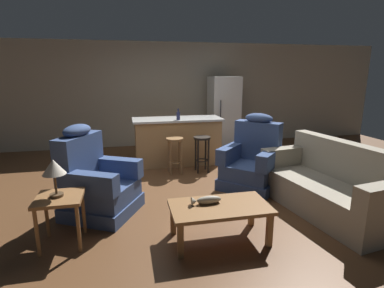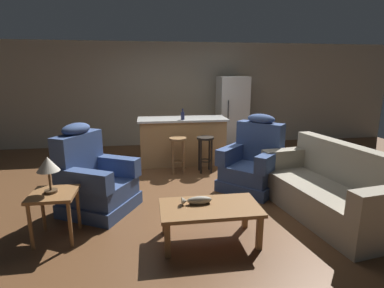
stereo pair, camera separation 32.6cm
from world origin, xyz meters
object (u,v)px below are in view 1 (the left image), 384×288
Objects in this scene: couch at (330,187)px; bar_stool_right at (202,147)px; fish_figurine at (206,200)px; bar_stool_left at (175,149)px; refrigerator at (224,112)px; coffee_table at (220,210)px; bottle_tall_green at (178,116)px; end_table at (60,205)px; kitchen_island at (178,141)px; recliner_near_lamp at (96,183)px; recliner_near_island at (252,162)px; table_lamp at (54,169)px.

couch is 2.38m from bar_stool_right.
bar_stool_left is at bearing 89.39° from fish_figurine.
couch is 3.88m from refrigerator.
bottle_tall_green is at bearing 89.45° from coffee_table.
kitchen_island is at bearing 57.31° from end_table.
fish_figurine is 2.80m from bottle_tall_green.
bottle_tall_green reaches higher than bar_stool_right.
recliner_near_lamp is 0.67× the size of kitchen_island.
kitchen_island is 0.73m from bar_stool_right.
refrigerator reaches higher than end_table.
recliner_near_island is at bearing 50.44° from fish_figurine.
bar_stool_right is 2.14m from refrigerator.
bar_stool_left is 0.52m from bar_stool_right.
fish_figurine is 2.32m from bar_stool_left.
table_lamp is 5.04m from refrigerator.
bar_stool_left and bar_stool_right have the same top height.
refrigerator is (3.14, 3.93, 0.42)m from end_table.
recliner_near_island is at bearing 23.37° from end_table.
couch is 9.09× the size of bottle_tall_green.
table_lamp is (-0.33, -0.71, 0.45)m from recliner_near_lamp.
coffee_table is 3.03m from kitchen_island.
refrigerator is at bearing 51.15° from table_lamp.
recliner_near_island reaches higher than kitchen_island.
bottle_tall_green is (-0.02, -0.21, 0.56)m from kitchen_island.
table_lamp is 0.60× the size of bar_stool_right.
refrigerator is (1.54, 1.83, 0.41)m from bar_stool_left.
kitchen_island is (0.04, 3.02, 0.11)m from coffee_table.
bottle_tall_green is at bearing 54.95° from table_lamp.
bar_stool_right is 0.39× the size of refrigerator.
recliner_near_lamp is (-1.40, 1.01, 0.06)m from coffee_table.
recliner_near_island is 0.67× the size of kitchen_island.
coffee_table is 0.18m from fish_figurine.
recliner_near_island is at bearing 23.06° from table_lamp.
bottle_tall_green reaches higher than end_table.
refrigerator is (1.57, 4.15, 0.42)m from fish_figurine.
coffee_table is at bearing -7.69° from recliner_near_lamp.
end_table is 2.64m from bar_stool_left.
recliner_near_island reaches higher than end_table.
fish_figurine is at bearing -8.11° from end_table.
bar_stool_right is at bearing -101.22° from recliner_near_island.
bottle_tall_green is at bearing 132.29° from bar_stool_right.
recliner_near_lamp is 2.48m from kitchen_island.
bottle_tall_green reaches higher than fish_figurine.
table_lamp is 0.23× the size of refrigerator.
bar_stool_left is at bearing 52.79° from end_table.
bar_stool_right is (2.14, 2.09, -0.40)m from table_lamp.
recliner_near_lamp is at bearing 65.17° from table_lamp.
recliner_near_lamp is 2.47m from recliner_near_island.
table_lamp reaches higher than kitchen_island.
fish_figurine is at bearing -93.47° from bottle_tall_green.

